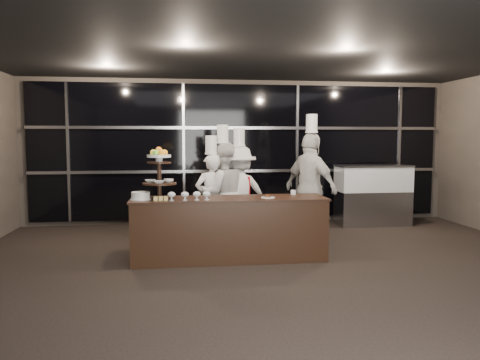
{
  "coord_description": "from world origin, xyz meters",
  "views": [
    {
      "loc": [
        -1.33,
        -4.81,
        1.78
      ],
      "look_at": [
        -0.39,
        2.21,
        1.15
      ],
      "focal_mm": 35.0,
      "sensor_mm": 36.0,
      "label": 1
    }
  ],
  "objects": [
    {
      "name": "pastry_squares",
      "position": [
        -1.57,
        1.74,
        0.95
      ],
      "size": [
        0.2,
        0.13,
        0.05
      ],
      "color": "#EDCE74",
      "rests_on": "buffet_counter"
    },
    {
      "name": "small_plate",
      "position": [
        -0.03,
        1.81,
        0.94
      ],
      "size": [
        0.2,
        0.2,
        0.05
      ],
      "color": "white",
      "rests_on": "buffet_counter"
    },
    {
      "name": "display_case",
      "position": [
        2.65,
        4.3,
        0.69
      ],
      "size": [
        1.48,
        0.65,
        1.24
      ],
      "color": "#A5A5AA",
      "rests_on": "ground"
    },
    {
      "name": "buffet_counter",
      "position": [
        -0.59,
        1.91,
        0.47
      ],
      "size": [
        2.84,
        0.74,
        0.92
      ],
      "color": "black",
      "rests_on": "ground"
    },
    {
      "name": "chef_c",
      "position": [
        -0.29,
        3.09,
        0.84
      ],
      "size": [
        1.19,
        0.85,
        1.95
      ],
      "color": "silver",
      "rests_on": "ground"
    },
    {
      "name": "chef_cup",
      "position": [
        0.43,
        2.16,
        0.96
      ],
      "size": [
        0.08,
        0.08,
        0.07
      ],
      "primitive_type": "cylinder",
      "color": "white",
      "rests_on": "buffet_counter"
    },
    {
      "name": "compotes",
      "position": [
        -1.16,
        1.69,
        1.0
      ],
      "size": [
        0.6,
        0.11,
        0.12
      ],
      "color": "silver",
      "rests_on": "buffet_counter"
    },
    {
      "name": "chef_a",
      "position": [
        -0.78,
        2.89,
        0.8
      ],
      "size": [
        0.64,
        0.51,
        1.83
      ],
      "color": "white",
      "rests_on": "ground"
    },
    {
      "name": "layer_cake",
      "position": [
        -1.85,
        1.86,
        0.97
      ],
      "size": [
        0.3,
        0.3,
        0.11
      ],
      "color": "white",
      "rests_on": "buffet_counter"
    },
    {
      "name": "room",
      "position": [
        0.0,
        0.0,
        1.5
      ],
      "size": [
        10.0,
        10.0,
        10.0
      ],
      "color": "black",
      "rests_on": "ground"
    },
    {
      "name": "window_wall",
      "position": [
        0.0,
        4.94,
        1.5
      ],
      "size": [
        8.6,
        0.1,
        2.8
      ],
      "color": "black",
      "rests_on": "ground"
    },
    {
      "name": "display_stand",
      "position": [
        -1.59,
        1.9,
        1.34
      ],
      "size": [
        0.48,
        0.48,
        0.74
      ],
      "color": "black",
      "rests_on": "buffet_counter"
    },
    {
      "name": "chef_d",
      "position": [
        0.89,
        2.78,
        0.95
      ],
      "size": [
        0.95,
        1.18,
        2.18
      ],
      "color": "silver",
      "rests_on": "ground"
    },
    {
      "name": "chef_b",
      "position": [
        -0.58,
        2.97,
        0.87
      ],
      "size": [
        0.93,
        0.78,
        2.01
      ],
      "color": "silver",
      "rests_on": "ground"
    }
  ]
}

